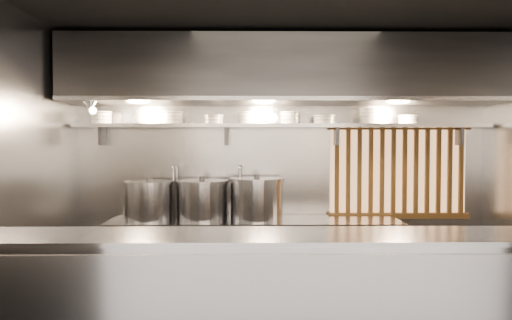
{
  "coord_description": "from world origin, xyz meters",
  "views": [
    {
      "loc": [
        -0.34,
        -4.04,
        1.7
      ],
      "look_at": [
        -0.29,
        0.55,
        1.54
      ],
      "focal_mm": 35.0,
      "sensor_mm": 36.0,
      "label": 1
    }
  ],
  "objects_px": {
    "pendant_bulb": "(273,118)",
    "heat_lamp": "(91,105)",
    "stock_pot_right": "(257,199)",
    "stock_pot_left": "(202,200)",
    "stock_pot_mid": "(149,200)"
  },
  "relations": [
    {
      "from": "pendant_bulb",
      "to": "heat_lamp",
      "type": "bearing_deg",
      "value": -169.0
    },
    {
      "from": "heat_lamp",
      "to": "stock_pot_right",
      "type": "relative_size",
      "value": 0.54
    },
    {
      "from": "heat_lamp",
      "to": "stock_pot_left",
      "type": "xyz_separation_m",
      "value": [
        1.05,
        0.29,
        -0.96
      ]
    },
    {
      "from": "stock_pot_left",
      "to": "heat_lamp",
      "type": "bearing_deg",
      "value": -164.69
    },
    {
      "from": "pendant_bulb",
      "to": "stock_pot_mid",
      "type": "distance_m",
      "value": 1.55
    },
    {
      "from": "heat_lamp",
      "to": "stock_pot_right",
      "type": "distance_m",
      "value": 1.9
    },
    {
      "from": "heat_lamp",
      "to": "stock_pot_mid",
      "type": "distance_m",
      "value": 1.12
    },
    {
      "from": "heat_lamp",
      "to": "stock_pot_mid",
      "type": "height_order",
      "value": "heat_lamp"
    },
    {
      "from": "heat_lamp",
      "to": "stock_pot_left",
      "type": "bearing_deg",
      "value": 15.31
    },
    {
      "from": "stock_pot_left",
      "to": "stock_pot_right",
      "type": "height_order",
      "value": "stock_pot_right"
    },
    {
      "from": "stock_pot_right",
      "to": "stock_pot_left",
      "type": "bearing_deg",
      "value": 178.02
    },
    {
      "from": "pendant_bulb",
      "to": "stock_pot_right",
      "type": "relative_size",
      "value": 0.29
    },
    {
      "from": "heat_lamp",
      "to": "stock_pot_left",
      "type": "height_order",
      "value": "heat_lamp"
    },
    {
      "from": "stock_pot_left",
      "to": "stock_pot_mid",
      "type": "distance_m",
      "value": 0.55
    },
    {
      "from": "stock_pot_right",
      "to": "pendant_bulb",
      "type": "bearing_deg",
      "value": 24.77
    }
  ]
}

